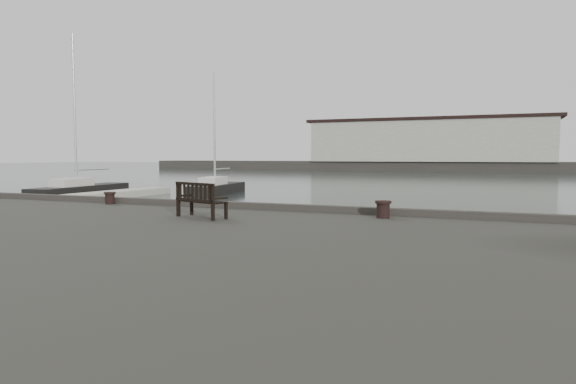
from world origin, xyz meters
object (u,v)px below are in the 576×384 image
at_px(yacht_b, 81,193).
at_px(yacht_d, 217,191).
at_px(bollard_left, 110,198).
at_px(bench, 201,207).
at_px(bollard_right, 383,209).

bearing_deg(yacht_b, yacht_d, 27.89).
height_order(bollard_left, yacht_d, yacht_d).
bearing_deg(bench, yacht_b, 159.34).
bearing_deg(yacht_d, bollard_right, -61.56).
height_order(bollard_right, yacht_b, yacht_b).
height_order(bench, bollard_right, bench).
height_order(bench, yacht_d, yacht_d).
height_order(yacht_b, yacht_d, yacht_b).
relative_size(bollard_right, yacht_d, 0.04).
xyz_separation_m(bollard_left, yacht_b, (-18.69, 17.50, -1.50)).
bearing_deg(bench, bollard_left, 176.02).
relative_size(bench, yacht_b, 0.12).
bearing_deg(bollard_right, bollard_left, 178.03).
relative_size(bench, bollard_right, 3.67).
bearing_deg(bollard_left, bench, -23.22).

